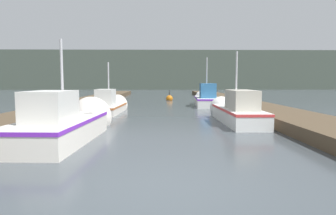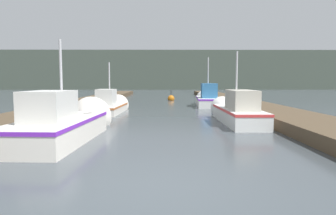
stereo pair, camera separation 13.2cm
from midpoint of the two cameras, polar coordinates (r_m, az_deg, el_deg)
ground_plane at (r=5.14m, az=-2.10°, el=-15.41°), size 200.00×200.00×0.00m
dock_left at (r=21.60m, az=-16.11°, el=0.70°), size 2.63×40.00×0.42m
dock_right at (r=21.56m, az=13.28°, el=0.75°), size 2.63×40.00×0.42m
distant_shore_ridge at (r=68.51m, az=-1.29°, el=6.95°), size 120.00×16.00×7.97m
fishing_boat_0 at (r=9.99m, az=-18.95°, el=-2.81°), size 2.01×5.59×3.52m
fishing_boat_1 at (r=13.68m, az=12.29°, el=-0.57°), size 1.38×5.96×3.39m
fishing_boat_2 at (r=17.53m, az=-11.27°, el=0.35°), size 1.64×4.84×3.29m
fishing_boat_3 at (r=21.95m, az=7.15°, el=1.70°), size 1.88×5.45×3.89m
mooring_piling_0 at (r=19.34m, az=11.57°, el=1.40°), size 0.25×0.25×1.16m
mooring_piling_1 at (r=26.63m, az=7.75°, el=2.63°), size 0.34×0.34×1.32m
channel_buoy at (r=27.53m, az=0.13°, el=1.73°), size 0.62×0.62×1.12m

